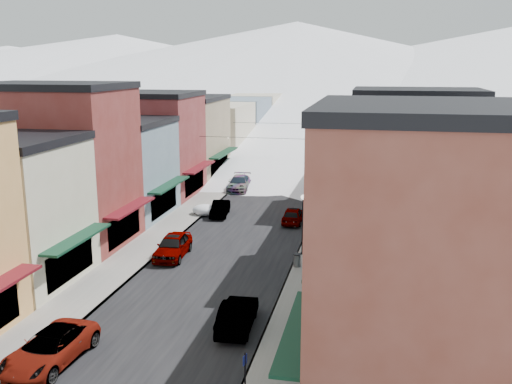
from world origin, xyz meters
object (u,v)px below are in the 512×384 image
at_px(car_silver_sedan, 173,246).
at_px(car_dark_hatch, 220,209).
at_px(car_green_sedan, 237,314).
at_px(streetlamp_near, 303,217).
at_px(car_white_suv, 50,348).
at_px(trash_can, 297,260).

distance_m(car_silver_sedan, car_dark_hatch, 11.86).
distance_m(car_green_sedan, streetlamp_near, 12.71).
height_order(car_white_suv, streetlamp_near, streetlamp_near).
bearing_deg(streetlamp_near, car_green_sedan, -98.85).
height_order(car_silver_sedan, streetlamp_near, streetlamp_near).
bearing_deg(trash_can, car_green_sedan, -101.09).
xyz_separation_m(car_green_sedan, streetlamp_near, (1.92, 12.36, 2.20)).
bearing_deg(car_white_suv, trash_can, 61.11).
relative_size(car_green_sedan, streetlamp_near, 1.05).
distance_m(car_silver_sedan, streetlamp_near, 9.74).
relative_size(car_white_suv, car_green_sedan, 1.17).
bearing_deg(trash_can, streetlamp_near, 89.31).
bearing_deg(car_silver_sedan, streetlamp_near, 9.59).
xyz_separation_m(trash_can, streetlamp_near, (0.03, 2.71, 2.36)).
bearing_deg(car_dark_hatch, car_silver_sedan, -98.84).
distance_m(car_dark_hatch, streetlamp_near, 13.37).
bearing_deg(car_green_sedan, trash_can, -104.53).
distance_m(car_white_suv, car_silver_sedan, 15.62).
height_order(car_dark_hatch, streetlamp_near, streetlamp_near).
relative_size(car_dark_hatch, car_green_sedan, 0.88).
bearing_deg(trash_can, car_white_suv, -122.75).
bearing_deg(car_dark_hatch, car_green_sedan, -79.64).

